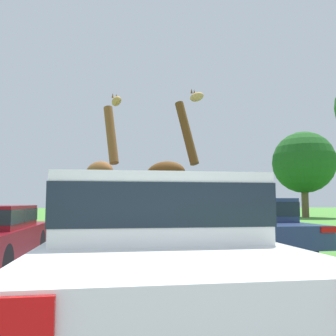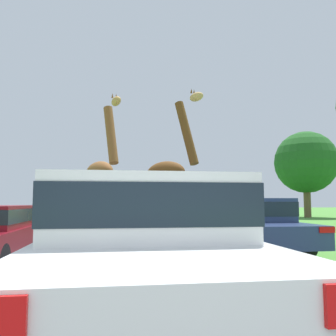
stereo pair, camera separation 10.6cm
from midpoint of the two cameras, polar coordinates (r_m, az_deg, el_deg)
road at (r=29.72m, az=-8.15°, el=-7.91°), size 8.08×120.00×0.00m
giraffe_near_road at (r=12.55m, az=-0.20°, el=-0.80°), size 1.96×2.53×5.08m
giraffe_companion at (r=12.74m, az=-11.07°, el=-0.87°), size 1.52×2.90×4.86m
car_lead_maroon at (r=3.32m, az=-3.55°, el=-13.96°), size 1.72×3.94×1.50m
car_queue_left at (r=17.82m, az=-9.91°, el=-7.14°), size 1.87×4.26×1.41m
car_far_ahead at (r=25.46m, az=-10.89°, el=-6.81°), size 1.86×4.66×1.20m
car_verge_right at (r=9.95m, az=12.66°, el=-8.51°), size 1.95×4.68×1.39m
tree_right_cluster at (r=32.58m, az=20.85°, el=0.82°), size 5.26×5.26×7.32m
sign_post at (r=19.17m, az=10.64°, el=-6.11°), size 0.70×0.08×1.50m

